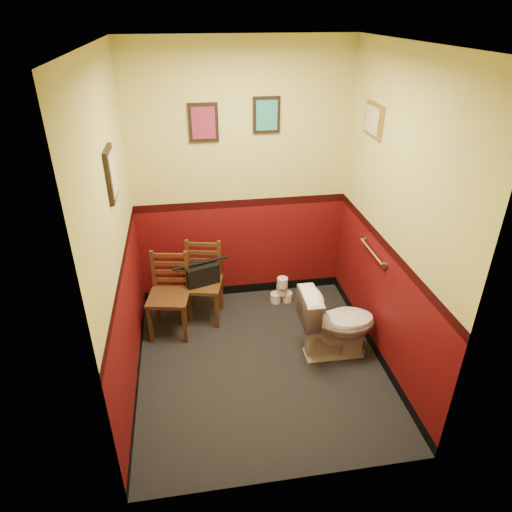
{
  "coord_description": "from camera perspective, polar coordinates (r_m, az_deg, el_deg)",
  "views": [
    {
      "loc": [
        -0.55,
        -3.18,
        2.92
      ],
      "look_at": [
        0.0,
        0.25,
        1.0
      ],
      "focal_mm": 32.0,
      "sensor_mm": 36.0,
      "label": 1
    }
  ],
  "objects": [
    {
      "name": "floor",
      "position": [
        4.35,
        0.54,
        -13.22
      ],
      "size": [
        2.2,
        2.4,
        0.0
      ],
      "primitive_type": "cube",
      "color": "black",
      "rests_on": "ground"
    },
    {
      "name": "ceiling",
      "position": [
        3.23,
        0.77,
        25.05
      ],
      "size": [
        2.2,
        2.4,
        0.0
      ],
      "primitive_type": "cube",
      "rotation": [
        3.14,
        0.0,
        0.0
      ],
      "color": "silver",
      "rests_on": "ground"
    },
    {
      "name": "wall_back",
      "position": [
        4.68,
        -1.86,
        9.34
      ],
      "size": [
        2.2,
        0.0,
        2.7
      ],
      "primitive_type": "cube",
      "rotation": [
        1.57,
        0.0,
        0.0
      ],
      "color": "#550B0D",
      "rests_on": "ground"
    },
    {
      "name": "wall_front",
      "position": [
        2.58,
        5.15,
        -8.59
      ],
      "size": [
        2.2,
        0.0,
        2.7
      ],
      "primitive_type": "cube",
      "rotation": [
        -1.57,
        0.0,
        0.0
      ],
      "color": "#550B0D",
      "rests_on": "ground"
    },
    {
      "name": "wall_left",
      "position": [
        3.59,
        -16.98,
        1.64
      ],
      "size": [
        0.0,
        2.4,
        2.7
      ],
      "primitive_type": "cube",
      "rotation": [
        1.57,
        0.0,
        1.57
      ],
      "color": "#550B0D",
      "rests_on": "ground"
    },
    {
      "name": "wall_right",
      "position": [
        3.91,
        16.78,
        3.98
      ],
      "size": [
        0.0,
        2.4,
        2.7
      ],
      "primitive_type": "cube",
      "rotation": [
        1.57,
        0.0,
        -1.57
      ],
      "color": "#550B0D",
      "rests_on": "ground"
    },
    {
      "name": "grab_bar",
      "position": [
        4.27,
        14.32,
        0.51
      ],
      "size": [
        0.05,
        0.56,
        0.06
      ],
      "color": "silver",
      "rests_on": "wall_right"
    },
    {
      "name": "framed_print_back_a",
      "position": [
        4.47,
        -6.59,
        16.23
      ],
      "size": [
        0.28,
        0.04,
        0.36
      ],
      "color": "black",
      "rests_on": "wall_back"
    },
    {
      "name": "framed_print_back_b",
      "position": [
        4.52,
        1.32,
        17.21
      ],
      "size": [
        0.26,
        0.04,
        0.34
      ],
      "color": "black",
      "rests_on": "wall_back"
    },
    {
      "name": "framed_print_left",
      "position": [
        3.49,
        -17.65,
        9.74
      ],
      "size": [
        0.04,
        0.3,
        0.38
      ],
      "color": "black",
      "rests_on": "wall_left"
    },
    {
      "name": "framed_print_right",
      "position": [
        4.2,
        14.49,
        16.14
      ],
      "size": [
        0.04,
        0.34,
        0.28
      ],
      "color": "olive",
      "rests_on": "wall_right"
    },
    {
      "name": "toilet",
      "position": [
        4.31,
        10.07,
        -8.26
      ],
      "size": [
        0.71,
        0.4,
        0.7
      ],
      "primitive_type": "imported",
      "rotation": [
        0.0,
        0.0,
        1.57
      ],
      "color": "white",
      "rests_on": "floor"
    },
    {
      "name": "toilet_brush",
      "position": [
        4.52,
        12.39,
        -11.11
      ],
      "size": [
        0.11,
        0.11,
        0.38
      ],
      "color": "silver",
      "rests_on": "floor"
    },
    {
      "name": "chair_left",
      "position": [
        4.58,
        -10.76,
        -4.78
      ],
      "size": [
        0.45,
        0.45,
        0.83
      ],
      "rotation": [
        0.0,
        0.0,
        -0.18
      ],
      "color": "#58331A",
      "rests_on": "floor"
    },
    {
      "name": "chair_right",
      "position": [
        4.73,
        -6.67,
        -3.25
      ],
      "size": [
        0.46,
        0.46,
        0.83
      ],
      "rotation": [
        0.0,
        0.0,
        -0.22
      ],
      "color": "#58331A",
      "rests_on": "floor"
    },
    {
      "name": "handbag",
      "position": [
        4.63,
        -6.83,
        -2.2
      ],
      "size": [
        0.37,
        0.26,
        0.24
      ],
      "rotation": [
        0.0,
        0.0,
        0.31
      ],
      "color": "black",
      "rests_on": "chair_right"
    },
    {
      "name": "tp_stack",
      "position": [
        5.07,
        3.23,
        -4.47
      ],
      "size": [
        0.25,
        0.15,
        0.32
      ],
      "color": "silver",
      "rests_on": "floor"
    }
  ]
}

